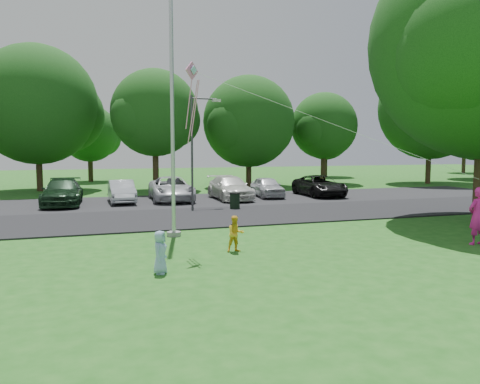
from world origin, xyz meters
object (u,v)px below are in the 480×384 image
object	(u,v)px
child_blue	(160,252)
kite	(205,90)
flagpole	(172,118)
child_yellow	(236,234)
street_lamp	(196,140)
woman	(477,216)
trash_can	(235,201)

from	to	relation	value
child_blue	kite	distance (m)	5.07
flagpole	child_yellow	bearing A→B (deg)	-66.62
flagpole	child_yellow	xyz separation A→B (m)	(1.32, -3.06, -3.62)
child_yellow	child_blue	bearing A→B (deg)	-146.72
kite	street_lamp	bearing A→B (deg)	42.04
woman	child_blue	bearing A→B (deg)	-1.48
kite	woman	bearing A→B (deg)	-48.57
flagpole	woman	world-z (taller)	flagpole
flagpole	street_lamp	xyz separation A→B (m)	(2.64, 7.88, -0.67)
woman	child_blue	distance (m)	10.26
street_lamp	child_yellow	xyz separation A→B (m)	(-1.32, -10.93, -2.95)
flagpole	child_yellow	distance (m)	4.92
woman	kite	world-z (taller)	kite
street_lamp	trash_can	xyz separation A→B (m)	(1.58, -1.70, -3.07)
street_lamp	child_blue	distance (m)	13.59
child_yellow	kite	world-z (taller)	kite
flagpole	woman	xyz separation A→B (m)	(9.04, -4.50, -3.23)
child_yellow	kite	xyz separation A→B (m)	(-0.81, 0.37, 4.26)
trash_can	woman	distance (m)	11.72
woman	child_blue	xyz separation A→B (m)	(-10.25, -0.31, -0.39)
flagpole	child_blue	distance (m)	6.15
woman	child_blue	world-z (taller)	woman
child_blue	woman	bearing A→B (deg)	-62.08
flagpole	trash_can	world-z (taller)	flagpole
child_blue	trash_can	bearing A→B (deg)	-0.15
child_yellow	trash_can	bearing A→B (deg)	70.96
street_lamp	woman	xyz separation A→B (m)	(6.40, -12.38, -2.57)
child_blue	kite	xyz separation A→B (m)	(1.72, 2.13, 4.26)
woman	child_yellow	xyz separation A→B (m)	(-7.72, 1.44, -0.39)
street_lamp	kite	distance (m)	10.85
street_lamp	child_blue	bearing A→B (deg)	-109.58
trash_can	child_yellow	xyz separation A→B (m)	(-2.91, -9.23, 0.12)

